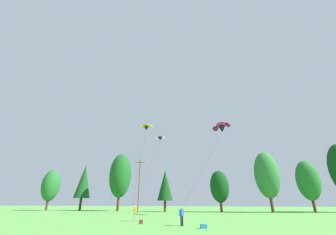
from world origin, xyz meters
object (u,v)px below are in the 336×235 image
(utility_pole, at_px, (139,184))
(parafoil_kite_far_blue_white, at_px, (160,138))
(picnic_cooler, at_px, (204,226))
(parafoil_kite_mid_magenta, at_px, (222,127))
(kite_flyer_near, at_px, (135,212))
(parafoil_kite_high_orange, at_px, (146,127))
(backpack, at_px, (141,222))
(kite_flyer_mid, at_px, (182,214))

(utility_pole, height_order, parafoil_kite_far_blue_white, parafoil_kite_far_blue_white)
(picnic_cooler, bearing_deg, parafoil_kite_mid_magenta, 59.95)
(parafoil_kite_mid_magenta, bearing_deg, picnic_cooler, -101.21)
(kite_flyer_near, distance_m, picnic_cooler, 10.03)
(parafoil_kite_high_orange, xyz_separation_m, picnic_cooler, (10.89, -16.79, -15.55))
(kite_flyer_near, relative_size, parafoil_kite_far_blue_white, 0.11)
(utility_pole, height_order, backpack, utility_pole)
(parafoil_kite_far_blue_white, bearing_deg, kite_flyer_mid, -70.03)
(kite_flyer_near, height_order, backpack, kite_flyer_near)
(picnic_cooler, bearing_deg, kite_flyer_mid, 123.85)
(parafoil_kite_mid_magenta, relative_size, backpack, 43.07)
(kite_flyer_near, distance_m, backpack, 3.53)
(kite_flyer_near, relative_size, backpack, 4.23)
(kite_flyer_mid, distance_m, picnic_cooler, 2.75)
(kite_flyer_mid, bearing_deg, kite_flyer_near, 147.24)
(kite_flyer_mid, bearing_deg, backpack, 166.27)
(kite_flyer_mid, relative_size, backpack, 4.23)
(parafoil_kite_high_orange, bearing_deg, kite_flyer_mid, -59.92)
(kite_flyer_near, relative_size, parafoil_kite_high_orange, 0.11)
(parafoil_kite_high_orange, xyz_separation_m, parafoil_kite_mid_magenta, (14.32, 0.53, -0.80))
(parafoil_kite_mid_magenta, bearing_deg, parafoil_kite_high_orange, -177.89)
(parafoil_kite_high_orange, bearing_deg, backpack, -72.65)
(kite_flyer_near, distance_m, parafoil_kite_mid_magenta, 21.65)
(parafoil_kite_far_blue_white, bearing_deg, parafoil_kite_high_orange, -116.27)
(utility_pole, bearing_deg, picnic_cooler, -59.16)
(backpack, xyz_separation_m, picnic_cooler, (6.47, -2.66, -0.03))
(utility_pole, bearing_deg, parafoil_kite_high_orange, -64.69)
(parafoil_kite_mid_magenta, bearing_deg, utility_pole, 159.89)
(parafoil_kite_high_orange, bearing_deg, parafoil_kite_far_blue_white, 63.73)
(kite_flyer_near, bearing_deg, kite_flyer_mid, -32.76)
(parafoil_kite_high_orange, relative_size, parafoil_kite_far_blue_white, 0.95)
(parafoil_kite_high_orange, distance_m, backpack, 21.45)
(parafoil_kite_mid_magenta, height_order, backpack, parafoil_kite_mid_magenta)
(kite_flyer_mid, distance_m, parafoil_kite_high_orange, 22.93)
(parafoil_kite_far_blue_white, bearing_deg, utility_pole, 148.77)
(utility_pole, relative_size, parafoil_kite_mid_magenta, 0.62)
(parafoil_kite_mid_magenta, distance_m, parafoil_kite_far_blue_white, 12.87)
(parafoil_kite_high_orange, bearing_deg, parafoil_kite_mid_magenta, 2.11)
(parafoil_kite_high_orange, relative_size, picnic_cooler, 28.37)
(utility_pole, distance_m, kite_flyer_mid, 25.68)
(utility_pole, height_order, kite_flyer_mid, utility_pole)
(parafoil_kite_mid_magenta, distance_m, picnic_cooler, 23.00)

